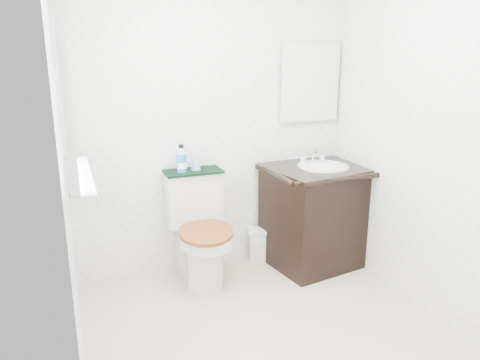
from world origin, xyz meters
TOP-DOWN VIEW (x-y plane):
  - floor at (0.00, 0.00)m, footprint 2.40×2.40m
  - wall_back at (0.00, 1.20)m, footprint 2.40×0.00m
  - wall_front at (0.00, -1.20)m, footprint 2.40×0.00m
  - wall_left at (-1.10, 0.00)m, footprint 0.00×2.40m
  - wall_right at (1.10, 0.00)m, footprint 0.00×2.40m
  - window at (-1.07, 0.25)m, footprint 0.02×0.70m
  - mirror at (0.82, 1.18)m, footprint 0.50×0.02m
  - toilet at (-0.20, 0.97)m, footprint 0.47×0.66m
  - vanity at (0.77, 0.90)m, footprint 0.86×0.76m
  - trash_bin at (0.36, 1.10)m, footprint 0.23×0.20m
  - towel at (-0.20, 1.09)m, footprint 0.43×0.22m
  - mouthwash_bottle at (-0.29, 1.08)m, footprint 0.07×0.07m
  - cup at (-0.17, 1.10)m, footprint 0.07×0.07m
  - soap_bar at (0.76, 1.02)m, footprint 0.07×0.05m

SIDE VIEW (x-z plane):
  - floor at x=0.00m, z-range 0.00..0.00m
  - trash_bin at x=0.36m, z-range 0.00..0.28m
  - toilet at x=-0.20m, z-range -0.05..0.77m
  - vanity at x=0.77m, z-range -0.03..0.89m
  - towel at x=-0.20m, z-range 0.81..0.83m
  - soap_bar at x=0.76m, z-range 0.82..0.84m
  - cup at x=-0.17m, z-range 0.83..0.92m
  - mouthwash_bottle at x=-0.29m, z-range 0.82..1.03m
  - wall_back at x=0.00m, z-range 0.00..2.40m
  - wall_front at x=0.00m, z-range 0.00..2.40m
  - wall_left at x=-1.10m, z-range 0.00..2.40m
  - wall_right at x=1.10m, z-range 0.00..2.40m
  - mirror at x=0.82m, z-range 1.15..1.75m
  - window at x=-1.07m, z-range 1.10..2.00m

